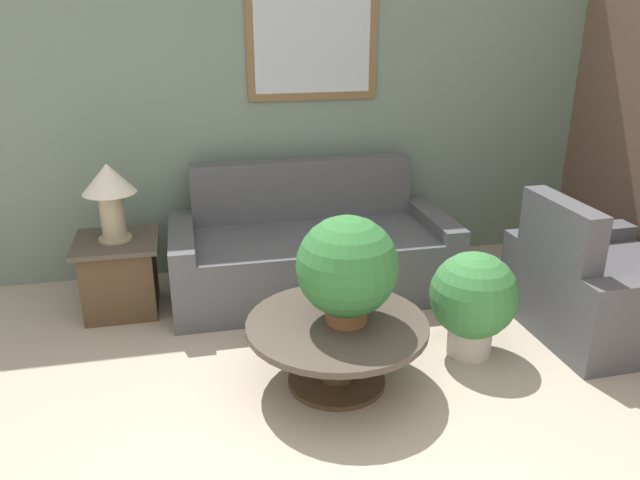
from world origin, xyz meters
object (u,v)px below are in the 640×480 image
object	(u,v)px
couch_main	(311,253)
coffee_table	(337,339)
side_table	(120,274)
potted_plant_on_table	(347,268)
armchair	(601,290)
table_lamp	(109,189)
potted_plant_floor	(473,299)

from	to	relation	value
couch_main	coffee_table	bearing A→B (deg)	-94.97
side_table	coffee_table	bearing A→B (deg)	-43.66
couch_main	potted_plant_on_table	xyz separation A→B (m)	(-0.06, -1.30, 0.44)
armchair	side_table	world-z (taller)	armchair
armchair	potted_plant_on_table	world-z (taller)	potted_plant_on_table
table_lamp	coffee_table	bearing A→B (deg)	-43.66
couch_main	coffee_table	xyz separation A→B (m)	(-0.11, -1.30, -0.01)
couch_main	potted_plant_floor	distance (m)	1.42
coffee_table	couch_main	bearing A→B (deg)	85.03
armchair	couch_main	bearing A→B (deg)	58.09
couch_main	armchair	world-z (taller)	same
couch_main	potted_plant_floor	world-z (taller)	couch_main
couch_main	side_table	bearing A→B (deg)	-178.52
coffee_table	armchair	bearing A→B (deg)	7.29
armchair	coffee_table	distance (m)	1.94
table_lamp	armchair	bearing A→B (deg)	-17.43
side_table	potted_plant_floor	world-z (taller)	potted_plant_floor
side_table	potted_plant_on_table	bearing A→B (deg)	-42.50
table_lamp	potted_plant_on_table	distance (m)	1.88
side_table	table_lamp	world-z (taller)	table_lamp
armchair	potted_plant_on_table	xyz separation A→B (m)	(-1.87, -0.25, 0.44)
table_lamp	potted_plant_floor	bearing A→B (deg)	-26.51
armchair	coffee_table	xyz separation A→B (m)	(-1.92, -0.25, -0.01)
couch_main	side_table	xyz separation A→B (m)	(-1.44, -0.04, -0.03)
coffee_table	table_lamp	distance (m)	1.94
armchair	potted_plant_on_table	bearing A→B (deg)	95.88
coffee_table	side_table	bearing A→B (deg)	136.34
coffee_table	side_table	xyz separation A→B (m)	(-1.33, 1.26, -0.01)
coffee_table	side_table	distance (m)	1.83
couch_main	table_lamp	xyz separation A→B (m)	(-1.44, -0.04, 0.62)
side_table	armchair	bearing A→B (deg)	-17.43
potted_plant_on_table	potted_plant_floor	size ratio (longest dim) A/B	0.91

